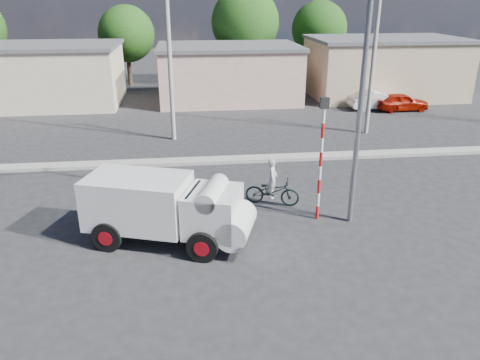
{
  "coord_description": "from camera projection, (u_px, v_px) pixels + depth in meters",
  "views": [
    {
      "loc": [
        -1.28,
        -13.07,
        7.47
      ],
      "look_at": [
        0.53,
        2.29,
        1.3
      ],
      "focal_mm": 35.0,
      "sensor_mm": 36.0,
      "label": 1
    }
  ],
  "objects": [
    {
      "name": "streetlight",
      "position": [
        358.0,
        80.0,
        14.68
      ],
      "size": [
        2.34,
        0.22,
        9.0
      ],
      "color": "slate",
      "rests_on": "ground"
    },
    {
      "name": "tree_row",
      "position": [
        170.0,
        28.0,
        39.33
      ],
      "size": [
        34.13,
        7.32,
        8.1
      ],
      "color": "#38281E",
      "rests_on": "ground"
    },
    {
      "name": "building_row",
      "position": [
        217.0,
        71.0,
        34.59
      ],
      "size": [
        37.8,
        7.3,
        4.44
      ],
      "color": "beige",
      "rests_on": "ground"
    },
    {
      "name": "bicycle",
      "position": [
        272.0,
        191.0,
        17.64
      ],
      "size": [
        2.17,
        1.33,
        1.08
      ],
      "primitive_type": "imported",
      "rotation": [
        0.0,
        0.0,
        1.25
      ],
      "color": "black",
      "rests_on": "ground"
    },
    {
      "name": "cyclist",
      "position": [
        272.0,
        186.0,
        17.56
      ],
      "size": [
        0.52,
        0.64,
        1.53
      ],
      "primitive_type": "imported",
      "rotation": [
        0.0,
        0.0,
        1.25
      ],
      "color": "white",
      "rests_on": "ground"
    },
    {
      "name": "truck",
      "position": [
        169.0,
        208.0,
        14.7
      ],
      "size": [
        5.57,
        3.45,
        2.17
      ],
      "rotation": [
        0.0,
        0.0,
        -0.32
      ],
      "color": "black",
      "rests_on": "ground"
    },
    {
      "name": "car_cream",
      "position": [
        376.0,
        100.0,
        32.28
      ],
      "size": [
        3.89,
        1.48,
        1.26
      ],
      "primitive_type": "imported",
      "rotation": [
        0.0,
        0.0,
        1.61
      ],
      "color": "white",
      "rests_on": "ground"
    },
    {
      "name": "car_red",
      "position": [
        402.0,
        102.0,
        31.93
      ],
      "size": [
        3.62,
        1.57,
        1.21
      ],
      "primitive_type": "imported",
      "rotation": [
        0.0,
        0.0,
        1.61
      ],
      "color": "#9C1203",
      "rests_on": "ground"
    },
    {
      "name": "traffic_pole",
      "position": [
        321.0,
        149.0,
        15.74
      ],
      "size": [
        0.28,
        0.18,
        4.36
      ],
      "color": "red",
      "rests_on": "ground"
    },
    {
      "name": "ground_plane",
      "position": [
        232.0,
        245.0,
        14.96
      ],
      "size": [
        120.0,
        120.0,
        0.0
      ],
      "primitive_type": "plane",
      "color": "#27272A",
      "rests_on": "ground"
    },
    {
      "name": "utility_poles",
      "position": [
        269.0,
        63.0,
        24.88
      ],
      "size": [
        35.4,
        0.24,
        8.0
      ],
      "color": "#99968E",
      "rests_on": "ground"
    },
    {
      "name": "median",
      "position": [
        215.0,
        160.0,
        22.31
      ],
      "size": [
        40.0,
        0.8,
        0.16
      ],
      "primitive_type": "cube",
      "color": "#99968E",
      "rests_on": "ground"
    }
  ]
}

